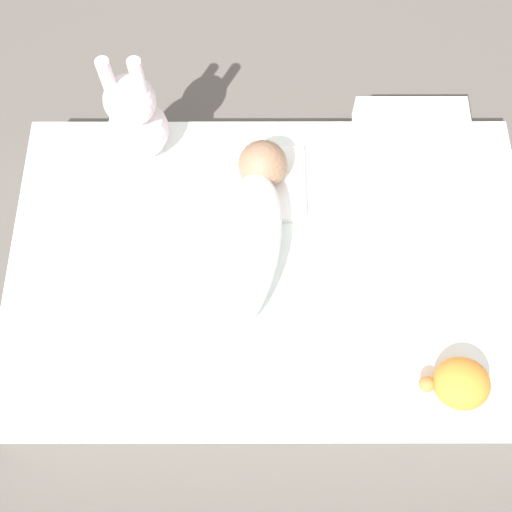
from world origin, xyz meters
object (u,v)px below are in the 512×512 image
at_px(pillow, 415,159).
at_px(turtle_plush, 460,383).
at_px(bunny_plush, 135,118).
at_px(swaddled_baby, 244,239).

xyz_separation_m(pillow, turtle_plush, (-0.04, 0.58, 0.00)).
bearing_deg(turtle_plush, pillow, -86.08).
bearing_deg(bunny_plush, pillow, 174.79).
distance_m(pillow, bunny_plush, 0.72).
height_order(swaddled_baby, bunny_plush, bunny_plush).
relative_size(pillow, bunny_plush, 1.00).
bearing_deg(swaddled_baby, turtle_plush, -113.01).
distance_m(swaddled_baby, turtle_plush, 0.59).
xyz_separation_m(swaddled_baby, bunny_plush, (0.27, -0.31, 0.05)).
bearing_deg(swaddled_baby, pillow, -48.93).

